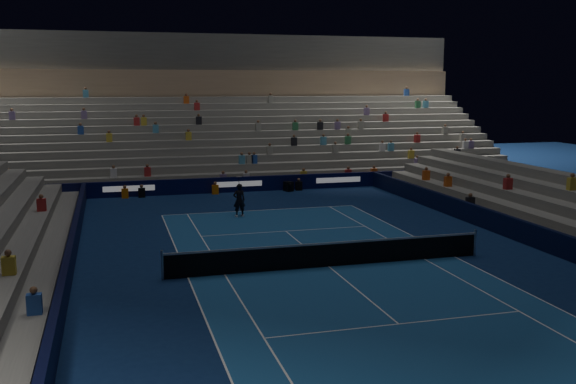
# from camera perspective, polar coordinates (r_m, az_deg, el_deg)

# --- Properties ---
(ground) EXTENTS (90.00, 90.00, 0.00)m
(ground) POSITION_cam_1_polar(r_m,az_deg,el_deg) (25.61, 3.59, -6.55)
(ground) COLOR #0C204B
(ground) RESTS_ON ground
(court_surface) EXTENTS (10.97, 23.77, 0.01)m
(court_surface) POSITION_cam_1_polar(r_m,az_deg,el_deg) (25.61, 3.59, -6.54)
(court_surface) COLOR navy
(court_surface) RESTS_ON ground
(sponsor_barrier_far) EXTENTS (44.00, 0.25, 1.00)m
(sponsor_barrier_far) POSITION_cam_1_polar(r_m,az_deg,el_deg) (43.04, -4.43, 0.67)
(sponsor_barrier_far) COLOR #080A33
(sponsor_barrier_far) RESTS_ON ground
(sponsor_barrier_east) EXTENTS (0.25, 37.00, 1.00)m
(sponsor_barrier_east) POSITION_cam_1_polar(r_m,az_deg,el_deg) (30.00, 21.45, -3.84)
(sponsor_barrier_east) COLOR black
(sponsor_barrier_east) RESTS_ON ground
(sponsor_barrier_west) EXTENTS (0.25, 37.00, 1.00)m
(sponsor_barrier_west) POSITION_cam_1_polar(r_m,az_deg,el_deg) (24.23, -18.81, -6.77)
(sponsor_barrier_west) COLOR black
(sponsor_barrier_west) RESTS_ON ground
(grandstand_main) EXTENTS (44.00, 15.20, 11.20)m
(grandstand_main) POSITION_cam_1_polar(r_m,az_deg,el_deg) (51.93, -6.46, 5.34)
(grandstand_main) COLOR slate
(grandstand_main) RESTS_ON ground
(tennis_net) EXTENTS (12.90, 0.10, 1.10)m
(tennis_net) POSITION_cam_1_polar(r_m,az_deg,el_deg) (25.48, 3.60, -5.46)
(tennis_net) COLOR #B2B2B7
(tennis_net) RESTS_ON ground
(tennis_player) EXTENTS (0.67, 0.46, 1.80)m
(tennis_player) POSITION_cam_1_polar(r_m,az_deg,el_deg) (34.93, -4.30, -0.72)
(tennis_player) COLOR black
(tennis_player) RESTS_ON ground
(broadcast_camera) EXTENTS (0.63, 1.01, 0.64)m
(broadcast_camera) POSITION_cam_1_polar(r_m,az_deg,el_deg) (43.22, 0.05, 0.50)
(broadcast_camera) COLOR black
(broadcast_camera) RESTS_ON ground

